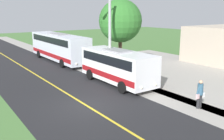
% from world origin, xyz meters
% --- Properties ---
extents(ground_plane, '(120.00, 120.00, 0.00)m').
position_xyz_m(ground_plane, '(0.00, 0.00, 0.00)').
color(ground_plane, '#477238').
extents(road_surface, '(8.00, 100.00, 0.01)m').
position_xyz_m(road_surface, '(0.00, 0.00, 0.00)').
color(road_surface, black).
rests_on(road_surface, ground).
extents(sidewalk, '(2.40, 100.00, 0.01)m').
position_xyz_m(sidewalk, '(-5.20, 0.00, 0.00)').
color(sidewalk, '#9E9991').
rests_on(sidewalk, ground).
extents(road_centre_line, '(0.16, 100.00, 0.00)m').
position_xyz_m(road_centre_line, '(0.00, 0.00, 0.01)').
color(road_centre_line, gold).
rests_on(road_centre_line, ground).
extents(shuttle_bus_front, '(2.64, 7.55, 2.79)m').
position_xyz_m(shuttle_bus_front, '(-4.50, -2.93, 1.54)').
color(shuttle_bus_front, white).
rests_on(shuttle_bus_front, ground).
extents(transit_bus_rear, '(2.67, 11.68, 3.26)m').
position_xyz_m(transit_bus_rear, '(-4.51, -14.64, 1.79)').
color(transit_bus_rear, silver).
rests_on(transit_bus_rear, ground).
extents(pedestrian_with_bags, '(0.72, 0.34, 1.77)m').
position_xyz_m(pedestrian_with_bags, '(-5.42, 4.28, 0.95)').
color(pedestrian_with_bags, '#262628').
rests_on(pedestrian_with_bags, ground).
extents(street_light_pole, '(1.97, 0.24, 7.06)m').
position_xyz_m(street_light_pole, '(-4.86, -4.69, 3.93)').
color(street_light_pole, '#9E9EA3').
rests_on(street_light_pole, ground).
extents(tree_curbside, '(4.10, 4.10, 6.93)m').
position_xyz_m(tree_curbside, '(-7.40, -6.41, 4.86)').
color(tree_curbside, brown).
rests_on(tree_curbside, ground).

